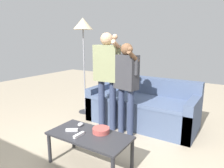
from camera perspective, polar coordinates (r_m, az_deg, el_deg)
The scene contains 10 objects.
ground_plane at distance 2.69m, azimuth -3.60°, elevation -22.17°, with size 12.00×12.00×0.00m, color tan.
couch at distance 3.81m, azimuth 8.37°, elevation -6.47°, with size 1.92×0.85×0.82m.
coffee_table at distance 2.56m, azimuth -6.30°, elevation -14.83°, with size 1.00×0.50×0.41m.
snack_bowl at distance 2.56m, azimuth -3.09°, elevation -12.75°, with size 0.21×0.21×0.06m, color #B24C47.
game_remote_nunchuk at distance 2.76m, azimuth -8.77°, elevation -11.06°, with size 0.06×0.09×0.05m.
floor_lamp at distance 4.19m, azimuth -8.05°, elevation 14.78°, with size 0.39×0.39×1.93m.
player_center at distance 3.16m, azimuth 3.98°, elevation 1.41°, with size 0.43×0.36×1.47m.
player_left at distance 3.35m, azimuth -1.44°, elevation 3.81°, with size 0.49×0.31×1.63m.
game_remote_wand_near at distance 2.51m, azimuth -9.22°, elevation -13.81°, with size 0.04×0.16×0.03m.
game_remote_wand_far at distance 2.64m, azimuth -11.15°, elevation -12.43°, with size 0.14×0.11×0.03m.
Camera 1 is at (1.31, -1.79, 1.52)m, focal length 32.84 mm.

